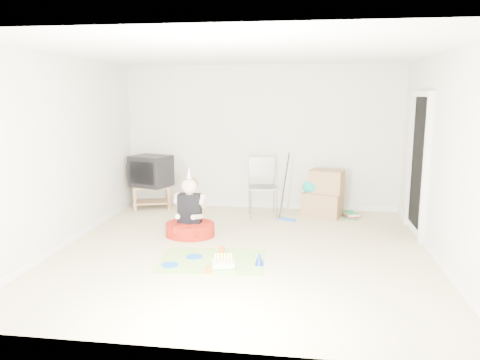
# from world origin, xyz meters

# --- Properties ---
(ground) EXTENTS (5.00, 5.00, 0.00)m
(ground) POSITION_xyz_m (0.00, 0.00, 0.00)
(ground) COLOR beige
(ground) RESTS_ON ground
(doorway_recess) EXTENTS (0.02, 0.90, 2.05)m
(doorway_recess) POSITION_xyz_m (2.48, 1.20, 1.02)
(doorway_recess) COLOR black
(doorway_recess) RESTS_ON ground
(tv_stand) EXTENTS (0.76, 0.60, 0.42)m
(tv_stand) POSITION_xyz_m (-1.99, 2.15, 0.25)
(tv_stand) COLOR #A17549
(tv_stand) RESTS_ON ground
(crt_tv) EXTENTS (0.79, 0.72, 0.56)m
(crt_tv) POSITION_xyz_m (-1.99, 2.15, 0.70)
(crt_tv) COLOR black
(crt_tv) RESTS_ON tv_stand
(folding_chair) EXTENTS (0.55, 0.53, 1.05)m
(folding_chair) POSITION_xyz_m (0.09, 1.84, 0.51)
(folding_chair) COLOR gray
(folding_chair) RESTS_ON ground
(cardboard_boxes) EXTENTS (0.75, 0.65, 0.80)m
(cardboard_boxes) POSITION_xyz_m (1.13, 2.03, 0.39)
(cardboard_boxes) COLOR #9F754D
(cardboard_boxes) RESTS_ON ground
(floor_mop) EXTENTS (0.29, 0.35, 1.11)m
(floor_mop) POSITION_xyz_m (0.53, 1.63, 0.26)
(floor_mop) COLOR blue
(floor_mop) RESTS_ON ground
(book_pile) EXTENTS (0.25, 0.29, 0.12)m
(book_pile) POSITION_xyz_m (1.59, 1.95, 0.05)
(book_pile) COLOR #267241
(book_pile) RESTS_ON ground
(seated_woman) EXTENTS (0.74, 0.74, 1.05)m
(seated_woman) POSITION_xyz_m (-0.87, 0.57, 0.23)
(seated_woman) COLOR #AD1D0F
(seated_woman) RESTS_ON ground
(party_mat) EXTENTS (1.38, 1.04, 0.01)m
(party_mat) POSITION_xyz_m (-0.34, -0.43, 0.00)
(party_mat) COLOR #E12F89
(party_mat) RESTS_ON ground
(birthday_cake) EXTENTS (0.31, 0.27, 0.14)m
(birthday_cake) POSITION_xyz_m (-0.16, -0.63, 0.04)
(birthday_cake) COLOR silver
(birthday_cake) RESTS_ON party_mat
(blue_plate_near) EXTENTS (0.26, 0.26, 0.01)m
(blue_plate_near) POSITION_xyz_m (-0.59, -0.34, 0.01)
(blue_plate_near) COLOR blue
(blue_plate_near) RESTS_ON party_mat
(blue_plate_far) EXTENTS (0.27, 0.27, 0.01)m
(blue_plate_far) POSITION_xyz_m (-0.82, -0.68, 0.01)
(blue_plate_far) COLOR blue
(blue_plate_far) RESTS_ON party_mat
(orange_cup_near) EXTENTS (0.09, 0.09, 0.09)m
(orange_cup_near) POSITION_xyz_m (-0.26, -0.14, 0.05)
(orange_cup_near) COLOR #DF5218
(orange_cup_near) RESTS_ON party_mat
(orange_cup_far) EXTENTS (0.07, 0.07, 0.08)m
(orange_cup_far) POSITION_xyz_m (-0.31, -0.84, 0.04)
(orange_cup_far) COLOR #DF5218
(orange_cup_far) RESTS_ON party_mat
(blue_party_hat) EXTENTS (0.12, 0.12, 0.16)m
(blue_party_hat) POSITION_xyz_m (0.27, -0.50, 0.09)
(blue_party_hat) COLOR #1837AC
(blue_party_hat) RESTS_ON party_mat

